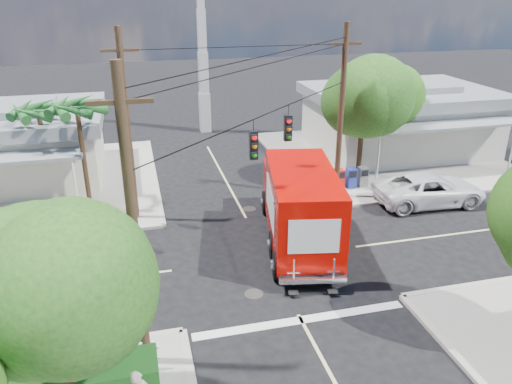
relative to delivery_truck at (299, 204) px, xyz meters
name	(u,v)px	position (x,y,z in m)	size (l,w,h in m)	color
ground	(268,258)	(-1.67, -1.01, -1.85)	(120.00, 120.00, 0.00)	black
sidewalk_ne	(382,156)	(9.21, 9.87, -1.78)	(14.12, 14.12, 0.14)	gray
sidewalk_nw	(31,186)	(-12.55, 9.87, -1.78)	(14.12, 14.12, 0.14)	gray
road_markings	(278,277)	(-1.67, -2.48, -1.85)	(32.00, 32.00, 0.01)	beige
building_ne	(400,117)	(10.83, 10.96, 0.47)	(11.80, 10.20, 4.50)	silver
building_nw	(8,143)	(-13.67, 11.45, 0.37)	(10.80, 10.20, 4.30)	beige
radio_tower	(203,57)	(-1.17, 18.99, 3.79)	(0.80, 0.80, 17.00)	silver
tree_sw_front	(53,295)	(-8.66, -8.55, 2.48)	(3.88, 3.78, 6.03)	#422D1C
tree_ne_front	(364,102)	(5.54, 5.75, 2.92)	(4.21, 4.14, 6.66)	#422D1C
tree_ne_back	(388,102)	(8.14, 7.95, 2.34)	(3.77, 3.66, 5.82)	#422D1C
palm_nw_front	(77,110)	(-9.17, 6.49, 3.19)	(3.01, 3.08, 5.59)	#422D1C
palm_nw_back	(38,112)	(-11.17, 7.99, 2.82)	(3.01, 3.08, 5.19)	#422D1C
utility_poles	(221,143)	(-3.26, 0.59, 2.82)	(12.00, 10.68, 9.00)	#473321
picket_fence	(51,371)	(-9.47, -6.61, -1.17)	(5.94, 0.06, 1.00)	silver
vending_boxes	(351,178)	(4.83, 5.19, -1.16)	(1.90, 0.50, 1.10)	red
delivery_truck	(299,204)	(0.00, 0.00, 0.00)	(4.06, 8.73, 3.64)	black
parked_car	(430,189)	(7.96, 2.38, -1.05)	(2.65, 5.74, 1.59)	silver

